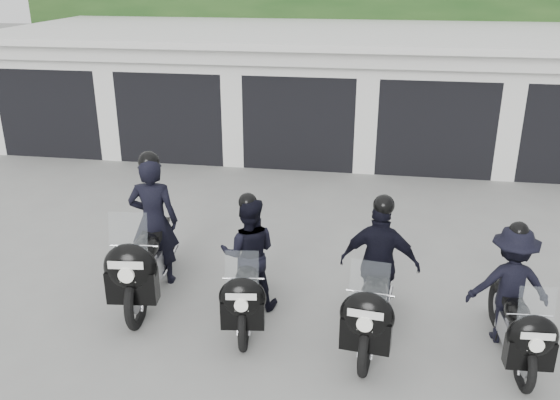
% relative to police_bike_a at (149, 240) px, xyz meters
% --- Properties ---
extents(ground, '(80.00, 80.00, 0.00)m').
position_rel_police_bike_a_xyz_m(ground, '(1.35, 0.50, -0.85)').
color(ground, gray).
rests_on(ground, ground).
extents(garage_block, '(16.40, 6.80, 2.96)m').
position_rel_police_bike_a_xyz_m(garage_block, '(1.35, 8.56, 0.58)').
color(garage_block, silver).
rests_on(garage_block, ground).
extents(background_vegetation, '(20.00, 3.90, 5.80)m').
position_rel_police_bike_a_xyz_m(background_vegetation, '(1.72, 13.42, 1.92)').
color(background_vegetation, '#173814').
rests_on(background_vegetation, ground).
extents(police_bike_a, '(0.90, 2.45, 2.13)m').
position_rel_police_bike_a_xyz_m(police_bike_a, '(0.00, 0.00, 0.00)').
color(police_bike_a, black).
rests_on(police_bike_a, ground).
extents(police_bike_b, '(0.88, 2.01, 1.76)m').
position_rel_police_bike_a_xyz_m(police_bike_b, '(1.52, -0.31, -0.10)').
color(police_bike_b, black).
rests_on(police_bike_b, ground).
extents(police_bike_c, '(1.10, 2.19, 1.91)m').
position_rel_police_bike_a_xyz_m(police_bike_c, '(3.25, -0.47, -0.04)').
color(police_bike_c, black).
rests_on(police_bike_c, ground).
extents(police_bike_d, '(1.05, 1.95, 1.70)m').
position_rel_police_bike_a_xyz_m(police_bike_d, '(4.90, -0.55, -0.12)').
color(police_bike_d, black).
rests_on(police_bike_d, ground).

